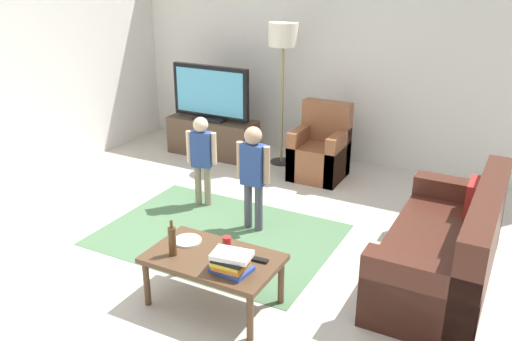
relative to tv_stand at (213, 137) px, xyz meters
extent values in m
plane|color=beige|center=(1.55, -2.30, -0.24)|extent=(7.80, 7.80, 0.00)
cube|color=silver|center=(1.55, 0.70, 1.11)|extent=(6.00, 0.12, 2.70)
cube|color=#4C724C|center=(1.26, -1.92, -0.24)|extent=(2.20, 1.60, 0.01)
cube|color=#4C3828|center=(0.00, 0.00, 0.01)|extent=(1.20, 0.44, 0.50)
cube|color=black|center=(0.00, -0.05, -0.14)|extent=(1.10, 0.32, 0.03)
cube|color=black|center=(0.00, -0.02, 0.27)|extent=(0.44, 0.28, 0.03)
cube|color=black|center=(0.00, -0.02, 0.63)|extent=(1.10, 0.07, 0.68)
cube|color=#59B2D8|center=(0.00, -0.06, 0.63)|extent=(1.00, 0.01, 0.58)
cube|color=#472319|center=(3.27, -1.74, -0.03)|extent=(0.80, 1.80, 0.42)
cube|color=#472319|center=(3.57, -1.74, 0.19)|extent=(0.20, 1.80, 0.86)
cube|color=#472319|center=(3.27, -2.54, 0.06)|extent=(0.80, 0.20, 0.60)
cube|color=#472319|center=(3.27, -0.94, 0.06)|extent=(0.80, 0.20, 0.60)
cube|color=#B22823|center=(3.42, -1.19, 0.32)|extent=(0.10, 0.32, 0.32)
cube|color=brown|center=(1.56, -0.10, -0.03)|extent=(0.60, 0.60, 0.42)
cube|color=brown|center=(1.56, 0.12, 0.21)|extent=(0.60, 0.16, 0.90)
cube|color=brown|center=(1.32, -0.10, 0.06)|extent=(0.12, 0.60, 0.60)
cube|color=brown|center=(1.80, -0.10, 0.06)|extent=(0.12, 0.60, 0.60)
cylinder|color=#262626|center=(0.95, 0.15, -0.23)|extent=(0.28, 0.28, 0.02)
cylinder|color=#99844C|center=(0.95, 0.15, 0.52)|extent=(0.03, 0.03, 1.50)
cylinder|color=silver|center=(0.95, 0.15, 1.40)|extent=(0.36, 0.36, 0.28)
cylinder|color=gray|center=(0.70, -1.41, -0.02)|extent=(0.07, 0.07, 0.44)
cylinder|color=gray|center=(0.80, -1.38, -0.02)|extent=(0.07, 0.07, 0.44)
cube|color=#2D478C|center=(0.75, -1.40, 0.39)|extent=(0.23, 0.17, 0.38)
sphere|color=beige|center=(0.75, -1.40, 0.66)|extent=(0.16, 0.16, 0.16)
cylinder|color=beige|center=(0.62, -1.43, 0.41)|extent=(0.06, 0.06, 0.34)
cylinder|color=beige|center=(0.88, -1.36, 0.41)|extent=(0.06, 0.06, 0.34)
cylinder|color=#4C4C59|center=(1.44, -1.64, -0.01)|extent=(0.08, 0.08, 0.48)
cylinder|color=#4C4C59|center=(1.55, -1.64, -0.01)|extent=(0.08, 0.08, 0.48)
cube|color=#2D478C|center=(1.49, -1.64, 0.43)|extent=(0.23, 0.13, 0.41)
sphere|color=tan|center=(1.49, -1.64, 0.72)|extent=(0.17, 0.17, 0.17)
cylinder|color=tan|center=(1.35, -1.64, 0.46)|extent=(0.06, 0.06, 0.37)
cylinder|color=tan|center=(1.64, -1.64, 0.46)|extent=(0.06, 0.06, 0.37)
cube|color=#513823|center=(1.82, -2.88, 0.16)|extent=(1.00, 0.60, 0.04)
cylinder|color=#513823|center=(1.37, -3.13, -0.05)|extent=(0.05, 0.05, 0.38)
cylinder|color=#513823|center=(2.27, -3.13, -0.05)|extent=(0.05, 0.05, 0.38)
cylinder|color=#513823|center=(1.37, -2.63, -0.05)|extent=(0.05, 0.05, 0.38)
cylinder|color=#513823|center=(2.27, -2.63, -0.05)|extent=(0.05, 0.05, 0.38)
cube|color=#334CA5|center=(2.04, -2.99, 0.19)|extent=(0.29, 0.24, 0.03)
cube|color=orange|center=(2.04, -3.00, 0.22)|extent=(0.23, 0.19, 0.03)
cube|color=yellow|center=(2.03, -3.00, 0.26)|extent=(0.24, 0.22, 0.03)
cube|color=black|center=(2.04, -2.99, 0.28)|extent=(0.24, 0.21, 0.03)
cube|color=white|center=(2.05, -3.00, 0.31)|extent=(0.30, 0.22, 0.04)
cylinder|color=#4C3319|center=(1.54, -3.00, 0.29)|extent=(0.06, 0.06, 0.23)
cylinder|color=#4C3319|center=(1.54, -3.00, 0.43)|extent=(0.02, 0.02, 0.06)
cube|color=black|center=(2.14, -2.78, 0.19)|extent=(0.17, 0.06, 0.02)
cylinder|color=red|center=(1.87, -2.76, 0.24)|extent=(0.07, 0.07, 0.12)
cylinder|color=white|center=(1.52, -2.78, 0.18)|extent=(0.22, 0.22, 0.02)
cube|color=silver|center=(1.54, -2.78, 0.19)|extent=(0.13, 0.09, 0.01)
camera|label=1|loc=(3.77, -5.88, 2.29)|focal=38.32mm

